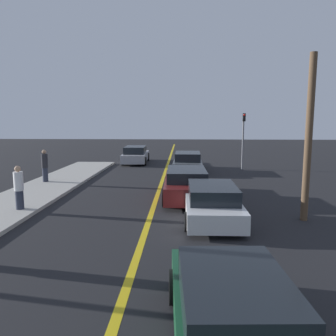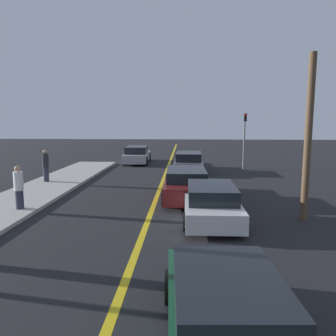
{
  "view_description": "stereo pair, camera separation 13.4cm",
  "coord_description": "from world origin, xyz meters",
  "px_view_note": "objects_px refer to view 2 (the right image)",
  "views": [
    {
      "loc": [
        1.13,
        1.2,
        3.43
      ],
      "look_at": [
        0.49,
        15.83,
        1.28
      ],
      "focal_mm": 35.0,
      "sensor_mm": 36.0,
      "label": 1
    },
    {
      "loc": [
        1.27,
        1.21,
        3.43
      ],
      "look_at": [
        0.49,
        15.83,
        1.28
      ],
      "focal_mm": 35.0,
      "sensor_mm": 36.0,
      "label": 2
    }
  ],
  "objects_px": {
    "car_far_distant": "(186,184)",
    "pedestrian_mid_group": "(19,187)",
    "car_oncoming_far": "(137,155)",
    "car_ahead_center": "(211,202)",
    "utility_pole": "(308,139)",
    "car_parked_left_lot": "(189,162)",
    "pedestrian_far_standing": "(46,166)",
    "traffic_light": "(244,135)",
    "car_near_right_lane": "(226,313)"
  },
  "relations": [
    {
      "from": "pedestrian_mid_group",
      "to": "pedestrian_far_standing",
      "type": "xyz_separation_m",
      "value": [
        -1.33,
        5.45,
        0.05
      ]
    },
    {
      "from": "car_far_distant",
      "to": "pedestrian_far_standing",
      "type": "relative_size",
      "value": 2.8
    },
    {
      "from": "car_oncoming_far",
      "to": "utility_pole",
      "type": "distance_m",
      "value": 17.03
    },
    {
      "from": "car_parked_left_lot",
      "to": "traffic_light",
      "type": "distance_m",
      "value": 4.37
    },
    {
      "from": "car_ahead_center",
      "to": "pedestrian_mid_group",
      "type": "bearing_deg",
      "value": 175.43
    },
    {
      "from": "car_far_distant",
      "to": "utility_pole",
      "type": "bearing_deg",
      "value": -37.75
    },
    {
      "from": "car_ahead_center",
      "to": "utility_pole",
      "type": "height_order",
      "value": "utility_pole"
    },
    {
      "from": "pedestrian_mid_group",
      "to": "utility_pole",
      "type": "xyz_separation_m",
      "value": [
        10.27,
        -0.47,
        1.85
      ]
    },
    {
      "from": "car_parked_left_lot",
      "to": "pedestrian_far_standing",
      "type": "xyz_separation_m",
      "value": [
        -7.74,
        -4.85,
        0.38
      ]
    },
    {
      "from": "utility_pole",
      "to": "car_near_right_lane",
      "type": "bearing_deg",
      "value": -117.53
    },
    {
      "from": "utility_pole",
      "to": "traffic_light",
      "type": "bearing_deg",
      "value": 90.04
    },
    {
      "from": "car_far_distant",
      "to": "pedestrian_mid_group",
      "type": "bearing_deg",
      "value": -158.82
    },
    {
      "from": "car_near_right_lane",
      "to": "car_far_distant",
      "type": "distance_m",
      "value": 9.69
    },
    {
      "from": "car_oncoming_far",
      "to": "traffic_light",
      "type": "relative_size",
      "value": 1.2
    },
    {
      "from": "pedestrian_far_standing",
      "to": "utility_pole",
      "type": "height_order",
      "value": "utility_pole"
    },
    {
      "from": "car_oncoming_far",
      "to": "pedestrian_far_standing",
      "type": "xyz_separation_m",
      "value": [
        -3.63,
        -8.98,
        0.35
      ]
    },
    {
      "from": "car_ahead_center",
      "to": "pedestrian_far_standing",
      "type": "xyz_separation_m",
      "value": [
        -8.41,
        5.97,
        0.4
      ]
    },
    {
      "from": "car_oncoming_far",
      "to": "pedestrian_mid_group",
      "type": "height_order",
      "value": "pedestrian_mid_group"
    },
    {
      "from": "car_ahead_center",
      "to": "car_far_distant",
      "type": "bearing_deg",
      "value": 105.09
    },
    {
      "from": "car_ahead_center",
      "to": "car_oncoming_far",
      "type": "xyz_separation_m",
      "value": [
        -4.79,
        14.94,
        0.05
      ]
    },
    {
      "from": "car_oncoming_far",
      "to": "utility_pole",
      "type": "height_order",
      "value": "utility_pole"
    },
    {
      "from": "pedestrian_mid_group",
      "to": "car_ahead_center",
      "type": "bearing_deg",
      "value": -4.19
    },
    {
      "from": "car_far_distant",
      "to": "car_oncoming_far",
      "type": "height_order",
      "value": "car_oncoming_far"
    },
    {
      "from": "car_parked_left_lot",
      "to": "pedestrian_far_standing",
      "type": "bearing_deg",
      "value": -146.76
    },
    {
      "from": "utility_pole",
      "to": "car_parked_left_lot",
      "type": "bearing_deg",
      "value": 109.72
    },
    {
      "from": "car_far_distant",
      "to": "pedestrian_mid_group",
      "type": "height_order",
      "value": "pedestrian_mid_group"
    },
    {
      "from": "car_far_distant",
      "to": "pedestrian_far_standing",
      "type": "distance_m",
      "value": 8.11
    },
    {
      "from": "pedestrian_mid_group",
      "to": "traffic_light",
      "type": "xyz_separation_m",
      "value": [
        10.27,
        11.34,
        1.45
      ]
    },
    {
      "from": "car_far_distant",
      "to": "traffic_light",
      "type": "xyz_separation_m",
      "value": [
        4.03,
        8.79,
        1.74
      ]
    },
    {
      "from": "car_ahead_center",
      "to": "traffic_light",
      "type": "xyz_separation_m",
      "value": [
        3.18,
        11.86,
        1.8
      ]
    },
    {
      "from": "car_ahead_center",
      "to": "car_parked_left_lot",
      "type": "relative_size",
      "value": 0.93
    },
    {
      "from": "pedestrian_mid_group",
      "to": "utility_pole",
      "type": "relative_size",
      "value": 0.29
    },
    {
      "from": "car_oncoming_far",
      "to": "pedestrian_far_standing",
      "type": "distance_m",
      "value": 9.69
    },
    {
      "from": "pedestrian_mid_group",
      "to": "pedestrian_far_standing",
      "type": "distance_m",
      "value": 5.61
    },
    {
      "from": "car_near_right_lane",
      "to": "car_parked_left_lot",
      "type": "relative_size",
      "value": 0.87
    },
    {
      "from": "car_far_distant",
      "to": "utility_pole",
      "type": "distance_m",
      "value": 5.47
    },
    {
      "from": "car_near_right_lane",
      "to": "utility_pole",
      "type": "xyz_separation_m",
      "value": [
        3.47,
        6.66,
        2.19
      ]
    },
    {
      "from": "car_oncoming_far",
      "to": "car_near_right_lane",
      "type": "bearing_deg",
      "value": -79.74
    },
    {
      "from": "car_near_right_lane",
      "to": "car_ahead_center",
      "type": "relative_size",
      "value": 0.93
    },
    {
      "from": "car_far_distant",
      "to": "car_oncoming_far",
      "type": "relative_size",
      "value": 1.03
    },
    {
      "from": "car_oncoming_far",
      "to": "utility_pole",
      "type": "xyz_separation_m",
      "value": [
        7.97,
        -14.89,
        2.15
      ]
    },
    {
      "from": "car_near_right_lane",
      "to": "pedestrian_mid_group",
      "type": "height_order",
      "value": "pedestrian_mid_group"
    },
    {
      "from": "pedestrian_far_standing",
      "to": "utility_pole",
      "type": "xyz_separation_m",
      "value": [
        11.6,
        -5.91,
        1.8
      ]
    },
    {
      "from": "utility_pole",
      "to": "car_oncoming_far",
      "type": "bearing_deg",
      "value": 118.17
    },
    {
      "from": "car_ahead_center",
      "to": "traffic_light",
      "type": "height_order",
      "value": "traffic_light"
    },
    {
      "from": "car_far_distant",
      "to": "car_parked_left_lot",
      "type": "height_order",
      "value": "car_far_distant"
    },
    {
      "from": "car_ahead_center",
      "to": "pedestrian_far_standing",
      "type": "relative_size",
      "value": 2.55
    },
    {
      "from": "car_parked_left_lot",
      "to": "pedestrian_far_standing",
      "type": "height_order",
      "value": "pedestrian_far_standing"
    },
    {
      "from": "car_oncoming_far",
      "to": "traffic_light",
      "type": "xyz_separation_m",
      "value": [
        7.97,
        -3.08,
        1.75
      ]
    },
    {
      "from": "car_parked_left_lot",
      "to": "utility_pole",
      "type": "distance_m",
      "value": 11.64
    }
  ]
}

